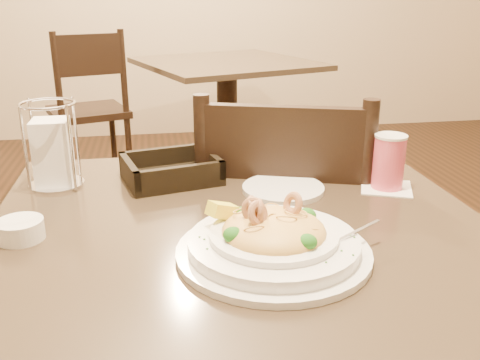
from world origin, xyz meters
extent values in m
cube|color=#463727|center=(0.00, 0.00, 0.73)|extent=(0.90, 0.90, 0.03)
cylinder|color=black|center=(0.29, 2.23, 0.01)|extent=(0.52, 0.52, 0.03)
cylinder|color=black|center=(0.29, 2.23, 0.37)|extent=(0.12, 0.12, 0.69)
cube|color=#463727|center=(0.29, 2.23, 0.73)|extent=(1.14, 1.14, 0.03)
cube|color=black|center=(0.19, 0.40, 0.45)|extent=(0.53, 0.53, 0.04)
cylinder|color=black|center=(0.41, 0.52, 0.21)|extent=(0.04, 0.04, 0.43)
cylinder|color=black|center=(0.07, 0.63, 0.21)|extent=(0.04, 0.04, 0.43)
cylinder|color=black|center=(0.30, 0.17, 0.70)|extent=(0.04, 0.04, 0.46)
cylinder|color=black|center=(-0.04, 0.29, 0.70)|extent=(0.04, 0.04, 0.46)
cube|color=black|center=(0.13, 0.23, 0.80)|extent=(0.35, 0.14, 0.22)
cube|color=black|center=(-0.52, 2.36, 0.45)|extent=(0.53, 0.53, 0.04)
cylinder|color=black|center=(-0.41, 2.59, 0.21)|extent=(0.04, 0.04, 0.43)
cylinder|color=black|center=(-0.75, 2.48, 0.21)|extent=(0.04, 0.04, 0.43)
cylinder|color=black|center=(-0.29, 2.25, 0.21)|extent=(0.04, 0.04, 0.43)
cylinder|color=black|center=(-0.64, 2.14, 0.21)|extent=(0.04, 0.04, 0.43)
cylinder|color=black|center=(-0.29, 2.25, 0.70)|extent=(0.04, 0.04, 0.46)
cylinder|color=black|center=(-0.64, 2.14, 0.70)|extent=(0.04, 0.04, 0.46)
cube|color=black|center=(-0.47, 2.19, 0.80)|extent=(0.35, 0.14, 0.22)
cylinder|color=white|center=(0.03, -0.12, 0.75)|extent=(0.31, 0.31, 0.01)
cylinder|color=white|center=(0.03, -0.12, 0.77)|extent=(0.27, 0.27, 0.02)
cylinder|color=white|center=(0.03, -0.12, 0.78)|extent=(0.20, 0.20, 0.01)
ellipsoid|color=gold|center=(0.03, -0.12, 0.79)|extent=(0.16, 0.16, 0.06)
cube|color=#FFF535|center=(-0.04, -0.05, 0.80)|extent=(0.06, 0.05, 0.04)
cube|color=silver|center=(0.16, -0.13, 0.78)|extent=(0.10, 0.06, 0.01)
cube|color=silver|center=(0.10, -0.13, 0.78)|extent=(0.03, 0.03, 0.00)
torus|color=gold|center=(-0.02, -0.09, 0.82)|extent=(0.04, 0.04, 0.01)
torus|color=gold|center=(0.01, -0.10, 0.82)|extent=(0.04, 0.04, 0.02)
torus|color=gold|center=(0.05, -0.13, 0.81)|extent=(0.05, 0.04, 0.03)
torus|color=gold|center=(0.03, -0.11, 0.79)|extent=(0.04, 0.04, 0.02)
torus|color=gold|center=(0.02, -0.12, 0.80)|extent=(0.03, 0.03, 0.02)
torus|color=gold|center=(-0.01, -0.14, 0.81)|extent=(0.05, 0.04, 0.03)
torus|color=gold|center=(0.07, -0.11, 0.82)|extent=(0.05, 0.05, 0.01)
torus|color=gold|center=(0.02, -0.17, 0.79)|extent=(0.05, 0.05, 0.01)
torus|color=gold|center=(0.08, -0.14, 0.80)|extent=(0.04, 0.04, 0.02)
torus|color=gold|center=(0.04, -0.13, 0.81)|extent=(0.04, 0.04, 0.02)
torus|color=gold|center=(-0.01, -0.12, 0.80)|extent=(0.03, 0.03, 0.02)
torus|color=gold|center=(0.08, -0.14, 0.79)|extent=(0.04, 0.04, 0.02)
torus|color=gold|center=(0.03, -0.13, 0.81)|extent=(0.04, 0.04, 0.02)
torus|color=gold|center=(0.04, -0.06, 0.80)|extent=(0.03, 0.03, 0.01)
torus|color=gold|center=(0.04, -0.13, 0.79)|extent=(0.06, 0.05, 0.02)
torus|color=tan|center=(0.01, -0.12, 0.83)|extent=(0.02, 0.04, 0.04)
torus|color=tan|center=(0.00, -0.13, 0.83)|extent=(0.05, 0.04, 0.04)
torus|color=tan|center=(0.00, -0.11, 0.83)|extent=(0.04, 0.03, 0.04)
torus|color=tan|center=(0.00, -0.11, 0.83)|extent=(0.04, 0.04, 0.04)
torus|color=tan|center=(0.06, -0.10, 0.83)|extent=(0.04, 0.05, 0.04)
ellipsoid|color=#164F12|center=(0.09, -0.09, 0.80)|extent=(0.03, 0.03, 0.02)
ellipsoid|color=#164F12|center=(0.00, -0.06, 0.80)|extent=(0.03, 0.03, 0.02)
ellipsoid|color=#164F12|center=(-0.04, -0.14, 0.80)|extent=(0.03, 0.03, 0.02)
ellipsoid|color=#164F12|center=(0.07, -0.18, 0.80)|extent=(0.03, 0.03, 0.02)
cube|color=#266619|center=(0.09, -0.03, 0.78)|extent=(0.00, 0.00, 0.00)
cube|color=#266619|center=(-0.02, 0.00, 0.78)|extent=(0.00, 0.00, 0.00)
cube|color=#266619|center=(0.09, -0.21, 0.78)|extent=(0.00, 0.00, 0.00)
cube|color=#266619|center=(0.16, -0.14, 0.78)|extent=(0.00, 0.00, 0.00)
cube|color=#266619|center=(0.13, -0.20, 0.78)|extent=(0.00, 0.00, 0.00)
cube|color=#266619|center=(0.01, 0.01, 0.78)|extent=(0.00, 0.00, 0.00)
cube|color=#266619|center=(-0.03, -0.03, 0.78)|extent=(0.00, 0.00, 0.00)
cube|color=#266619|center=(-0.08, -0.10, 0.78)|extent=(0.00, 0.00, 0.00)
cube|color=#266619|center=(-0.08, -0.11, 0.78)|extent=(0.00, 0.00, 0.00)
cube|color=#266619|center=(-0.08, -0.14, 0.78)|extent=(0.00, 0.00, 0.00)
cube|color=#266619|center=(0.12, -0.18, 0.78)|extent=(0.00, 0.00, 0.00)
cube|color=white|center=(0.33, 0.14, 0.75)|extent=(0.13, 0.13, 0.00)
cylinder|color=#E7516B|center=(0.33, 0.14, 0.80)|extent=(0.07, 0.07, 0.11)
cylinder|color=white|center=(0.33, 0.14, 0.86)|extent=(0.07, 0.07, 0.01)
cube|color=black|center=(-0.11, 0.26, 0.75)|extent=(0.23, 0.20, 0.01)
cube|color=black|center=(-0.02, 0.28, 0.78)|extent=(0.05, 0.16, 0.04)
cube|color=black|center=(-0.20, 0.24, 0.78)|extent=(0.05, 0.16, 0.04)
cube|color=black|center=(-0.13, 0.33, 0.78)|extent=(0.19, 0.06, 0.04)
cube|color=black|center=(-0.10, 0.19, 0.78)|extent=(0.19, 0.06, 0.04)
cylinder|color=silver|center=(-0.36, 0.27, 0.75)|extent=(0.11, 0.11, 0.01)
torus|color=silver|center=(-0.36, 0.27, 0.92)|extent=(0.11, 0.11, 0.01)
cube|color=white|center=(-0.36, 0.27, 0.82)|extent=(0.09, 0.09, 0.14)
cylinder|color=silver|center=(-0.40, 0.23, 0.84)|extent=(0.01, 0.01, 0.18)
cylinder|color=silver|center=(-0.31, 0.23, 0.84)|extent=(0.01, 0.01, 0.18)
cylinder|color=silver|center=(-0.40, 0.31, 0.84)|extent=(0.01, 0.01, 0.18)
cylinder|color=silver|center=(-0.31, 0.31, 0.84)|extent=(0.01, 0.01, 0.18)
cylinder|color=white|center=(0.11, 0.16, 0.75)|extent=(0.19, 0.19, 0.01)
cylinder|color=white|center=(-0.38, 0.01, 0.76)|extent=(0.08, 0.08, 0.03)
camera|label=1|loc=(-0.15, -0.86, 1.15)|focal=40.00mm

